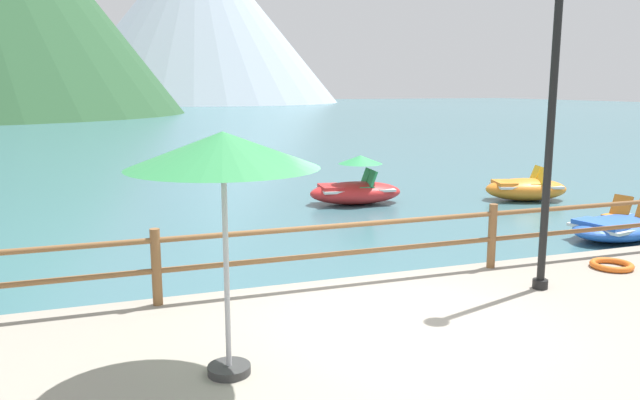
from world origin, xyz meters
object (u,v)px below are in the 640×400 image
lamp_post (553,89)px  beach_umbrella (223,154)px  pedal_boat_1 (356,188)px  pedal_boat_0 (526,189)px  pedal_boat_3 (621,227)px  life_ring (612,265)px

lamp_post → beach_umbrella: bearing=-166.1°
lamp_post → pedal_boat_1: lamp_post is taller
beach_umbrella → pedal_boat_1: 10.91m
lamp_post → beach_umbrella: size_ratio=1.93×
beach_umbrella → pedal_boat_0: 12.98m
pedal_boat_0 → pedal_boat_3: bearing=-102.3°
beach_umbrella → life_ring: size_ratio=3.67×
pedal_boat_0 → pedal_boat_1: pedal_boat_1 is taller
pedal_boat_0 → pedal_boat_3: 4.32m
beach_umbrella → pedal_boat_0: bearing=40.6°
pedal_boat_0 → pedal_boat_1: 4.64m
life_ring → pedal_boat_3: 3.87m
life_ring → pedal_boat_0: (3.75, 6.84, -0.13)m
lamp_post → pedal_boat_0: 9.41m
life_ring → lamp_post: bearing=-165.5°
lamp_post → pedal_boat_3: 6.04m
beach_umbrella → life_ring: bearing=14.1°
lamp_post → life_ring: bearing=14.5°
life_ring → pedal_boat_3: pedal_boat_3 is taller
lamp_post → life_ring: size_ratio=7.08×
lamp_post → pedal_boat_1: (0.84, 8.30, -2.57)m
beach_umbrella → pedal_boat_1: (5.19, 9.38, -2.03)m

